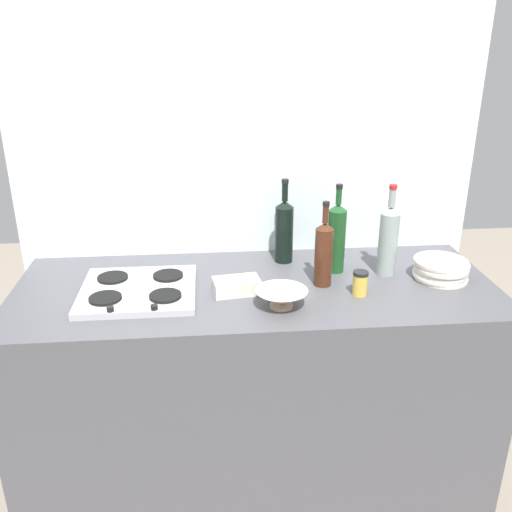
{
  "coord_description": "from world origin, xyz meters",
  "views": [
    {
      "loc": [
        -0.17,
        -1.87,
        1.78
      ],
      "look_at": [
        0.0,
        0.0,
        1.02
      ],
      "focal_mm": 38.83,
      "sensor_mm": 36.0,
      "label": 1
    }
  ],
  "objects_px": {
    "mixing_bowl": "(281,298)",
    "plate_stack": "(441,270)",
    "butter_dish": "(236,286)",
    "wine_bottle_leftmost": "(336,237)",
    "condiment_jar_front": "(360,283)",
    "wine_bottle_mid_left": "(388,239)",
    "wine_bottle_rightmost": "(324,253)",
    "stovetop_hob": "(138,290)",
    "wine_bottle_mid_right": "(284,230)"
  },
  "relations": [
    {
      "from": "wine_bottle_mid_right",
      "to": "stovetop_hob",
      "type": "bearing_deg",
      "value": -155.5
    },
    {
      "from": "wine_bottle_mid_left",
      "to": "wine_bottle_rightmost",
      "type": "distance_m",
      "value": 0.28
    },
    {
      "from": "stovetop_hob",
      "to": "wine_bottle_rightmost",
      "type": "relative_size",
      "value": 1.27
    },
    {
      "from": "stovetop_hob",
      "to": "plate_stack",
      "type": "xyz_separation_m",
      "value": [
        1.14,
        0.03,
        0.02
      ]
    },
    {
      "from": "wine_bottle_rightmost",
      "to": "mixing_bowl",
      "type": "distance_m",
      "value": 0.26
    },
    {
      "from": "wine_bottle_mid_left",
      "to": "mixing_bowl",
      "type": "bearing_deg",
      "value": -151.02
    },
    {
      "from": "condiment_jar_front",
      "to": "wine_bottle_mid_right",
      "type": "bearing_deg",
      "value": 124.06
    },
    {
      "from": "wine_bottle_rightmost",
      "to": "butter_dish",
      "type": "height_order",
      "value": "wine_bottle_rightmost"
    },
    {
      "from": "wine_bottle_leftmost",
      "to": "condiment_jar_front",
      "type": "xyz_separation_m",
      "value": [
        0.04,
        -0.22,
        -0.1
      ]
    },
    {
      "from": "mixing_bowl",
      "to": "butter_dish",
      "type": "height_order",
      "value": "mixing_bowl"
    },
    {
      "from": "wine_bottle_mid_left",
      "to": "condiment_jar_front",
      "type": "height_order",
      "value": "wine_bottle_mid_left"
    },
    {
      "from": "stovetop_hob",
      "to": "wine_bottle_mid_right",
      "type": "bearing_deg",
      "value": 24.5
    },
    {
      "from": "plate_stack",
      "to": "butter_dish",
      "type": "xyz_separation_m",
      "value": [
        -0.79,
        -0.05,
        -0.01
      ]
    },
    {
      "from": "wine_bottle_mid_right",
      "to": "butter_dish",
      "type": "distance_m",
      "value": 0.37
    },
    {
      "from": "mixing_bowl",
      "to": "plate_stack",
      "type": "bearing_deg",
      "value": 15.44
    },
    {
      "from": "wine_bottle_mid_left",
      "to": "mixing_bowl",
      "type": "distance_m",
      "value": 0.52
    },
    {
      "from": "plate_stack",
      "to": "mixing_bowl",
      "type": "distance_m",
      "value": 0.66
    },
    {
      "from": "stovetop_hob",
      "to": "butter_dish",
      "type": "relative_size",
      "value": 2.47
    },
    {
      "from": "wine_bottle_rightmost",
      "to": "wine_bottle_leftmost",
      "type": "bearing_deg",
      "value": 58.64
    },
    {
      "from": "plate_stack",
      "to": "wine_bottle_mid_right",
      "type": "relative_size",
      "value": 0.61
    },
    {
      "from": "plate_stack",
      "to": "wine_bottle_mid_right",
      "type": "distance_m",
      "value": 0.63
    },
    {
      "from": "butter_dish",
      "to": "mixing_bowl",
      "type": "bearing_deg",
      "value": -40.57
    },
    {
      "from": "wine_bottle_rightmost",
      "to": "mixing_bowl",
      "type": "xyz_separation_m",
      "value": [
        -0.18,
        -0.17,
        -0.09
      ]
    },
    {
      "from": "wine_bottle_leftmost",
      "to": "condiment_jar_front",
      "type": "height_order",
      "value": "wine_bottle_leftmost"
    },
    {
      "from": "stovetop_hob",
      "to": "wine_bottle_leftmost",
      "type": "xyz_separation_m",
      "value": [
        0.76,
        0.14,
        0.13
      ]
    },
    {
      "from": "wine_bottle_mid_left",
      "to": "wine_bottle_leftmost",
      "type": "bearing_deg",
      "value": 166.59
    },
    {
      "from": "plate_stack",
      "to": "butter_dish",
      "type": "height_order",
      "value": "plate_stack"
    },
    {
      "from": "wine_bottle_mid_left",
      "to": "wine_bottle_rightmost",
      "type": "height_order",
      "value": "wine_bottle_mid_left"
    },
    {
      "from": "butter_dish",
      "to": "condiment_jar_front",
      "type": "distance_m",
      "value": 0.45
    },
    {
      "from": "plate_stack",
      "to": "wine_bottle_mid_left",
      "type": "xyz_separation_m",
      "value": [
        -0.2,
        0.07,
        0.1
      ]
    },
    {
      "from": "plate_stack",
      "to": "condiment_jar_front",
      "type": "bearing_deg",
      "value": -162.83
    },
    {
      "from": "plate_stack",
      "to": "wine_bottle_rightmost",
      "type": "xyz_separation_m",
      "value": [
        -0.46,
        -0.01,
        0.09
      ]
    },
    {
      "from": "wine_bottle_leftmost",
      "to": "mixing_bowl",
      "type": "xyz_separation_m",
      "value": [
        -0.25,
        -0.29,
        -0.11
      ]
    },
    {
      "from": "plate_stack",
      "to": "wine_bottle_leftmost",
      "type": "xyz_separation_m",
      "value": [
        -0.39,
        0.12,
        0.1
      ]
    },
    {
      "from": "wine_bottle_mid_left",
      "to": "plate_stack",
      "type": "bearing_deg",
      "value": -19.61
    },
    {
      "from": "wine_bottle_leftmost",
      "to": "butter_dish",
      "type": "bearing_deg",
      "value": -157.54
    },
    {
      "from": "condiment_jar_front",
      "to": "stovetop_hob",
      "type": "bearing_deg",
      "value": 174.18
    },
    {
      "from": "plate_stack",
      "to": "wine_bottle_leftmost",
      "type": "bearing_deg",
      "value": 163.41
    },
    {
      "from": "condiment_jar_front",
      "to": "mixing_bowl",
      "type": "bearing_deg",
      "value": -166.63
    },
    {
      "from": "mixing_bowl",
      "to": "wine_bottle_rightmost",
      "type": "bearing_deg",
      "value": 43.46
    },
    {
      "from": "plate_stack",
      "to": "wine_bottle_rightmost",
      "type": "relative_size",
      "value": 0.65
    },
    {
      "from": "plate_stack",
      "to": "stovetop_hob",
      "type": "bearing_deg",
      "value": -178.71
    },
    {
      "from": "mixing_bowl",
      "to": "butter_dish",
      "type": "relative_size",
      "value": 1.09
    },
    {
      "from": "mixing_bowl",
      "to": "butter_dish",
      "type": "bearing_deg",
      "value": 139.43
    },
    {
      "from": "wine_bottle_mid_left",
      "to": "butter_dish",
      "type": "distance_m",
      "value": 0.62
    },
    {
      "from": "condiment_jar_front",
      "to": "wine_bottle_rightmost",
      "type": "bearing_deg",
      "value": 139.71
    },
    {
      "from": "wine_bottle_rightmost",
      "to": "butter_dish",
      "type": "distance_m",
      "value": 0.34
    },
    {
      "from": "butter_dish",
      "to": "plate_stack",
      "type": "bearing_deg",
      "value": 3.66
    },
    {
      "from": "wine_bottle_leftmost",
      "to": "plate_stack",
      "type": "bearing_deg",
      "value": -16.59
    },
    {
      "from": "stovetop_hob",
      "to": "wine_bottle_mid_right",
      "type": "distance_m",
      "value": 0.63
    }
  ]
}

